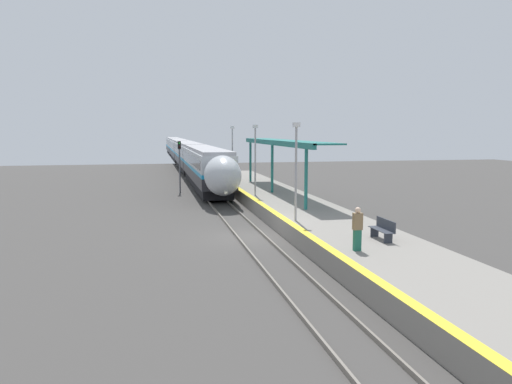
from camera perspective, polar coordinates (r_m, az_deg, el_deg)
name	(u,v)px	position (r m, az deg, el deg)	size (l,w,h in m)	color
ground_plane	(250,237)	(26.17, -0.66, -5.18)	(120.00, 120.00, 0.00)	#423F3D
rail_left	(237,236)	(26.02, -2.22, -5.08)	(0.08, 90.00, 0.15)	slate
rail_right	(264,235)	(26.30, 0.88, -4.95)	(0.08, 90.00, 0.15)	slate
train	(184,152)	(79.15, -8.26, 4.59)	(2.78, 91.32, 3.95)	black
platform_right	(323,226)	(27.13, 7.72, -3.84)	(4.73, 64.00, 0.90)	gray
platform_bench	(383,229)	(21.99, 14.33, -4.09)	(0.44, 1.73, 0.89)	#2D333D
person_waiting	(357,228)	(19.71, 11.52, -4.07)	(0.36, 0.22, 1.71)	#1E604C
railway_signal	(180,161)	(44.91, -8.72, 3.47)	(0.28, 0.28, 4.61)	#59595E
lamppost_near	(296,165)	(25.64, 4.59, 3.15)	(0.36, 0.20, 5.05)	#9E9EA3
lamppost_mid	(255,155)	(35.59, -0.09, 4.25)	(0.36, 0.20, 5.05)	#9E9EA3
lamppost_far	(232,150)	(45.69, -2.72, 4.86)	(0.36, 0.20, 5.05)	#9E9EA3
station_canopy	(280,143)	(37.54, 2.74, 5.58)	(2.02, 19.83, 3.93)	#1E6B66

